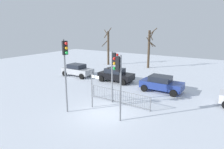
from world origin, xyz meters
TOP-DOWN VIEW (x-y plane):
  - ground_plane at (0.00, 0.00)m, footprint 60.00×60.00m
  - traffic_light_rear_right at (-0.49, 2.09)m, footprint 0.56×0.36m
  - traffic_light_foreground_left at (-2.21, -1.22)m, footprint 0.54×0.38m
  - traffic_light_rear_left at (1.35, -0.37)m, footprint 0.57×0.34m
  - direction_sign_post at (-1.29, 0.41)m, footprint 0.78×0.17m
  - pedestrian_guard_railing at (-0.00, 2.11)m, footprint 5.28×0.30m
  - car_blue_trailing at (1.76, 6.79)m, footprint 3.82×1.96m
  - car_black_far at (-3.58, 7.51)m, footprint 3.80×1.92m
  - car_silver_near at (-8.83, 7.16)m, footprint 3.80×1.92m
  - bare_tree_left at (-3.39, 16.45)m, footprint 1.55×1.88m
  - bare_tree_centre at (-9.79, 15.47)m, footprint 1.30×1.53m

SIDE VIEW (x-z plane):
  - ground_plane at x=0.00m, z-range 0.00..0.00m
  - pedestrian_guard_railing at x=0.00m, z-range 0.02..1.09m
  - car_blue_trailing at x=1.76m, z-range 0.03..1.50m
  - car_black_far at x=-3.58m, z-range 0.03..1.50m
  - car_silver_near at x=-8.83m, z-range 0.03..1.50m
  - direction_sign_post at x=-1.29m, z-range 0.18..2.93m
  - bare_tree_centre at x=-9.79m, z-range -0.09..5.68m
  - bare_tree_left at x=-3.39m, z-range 0.07..5.81m
  - traffic_light_rear_right at x=-0.49m, z-range 0.95..5.01m
  - traffic_light_rear_left at x=1.35m, z-range 0.99..5.22m
  - traffic_light_foreground_left at x=-2.21m, z-range 1.17..6.24m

